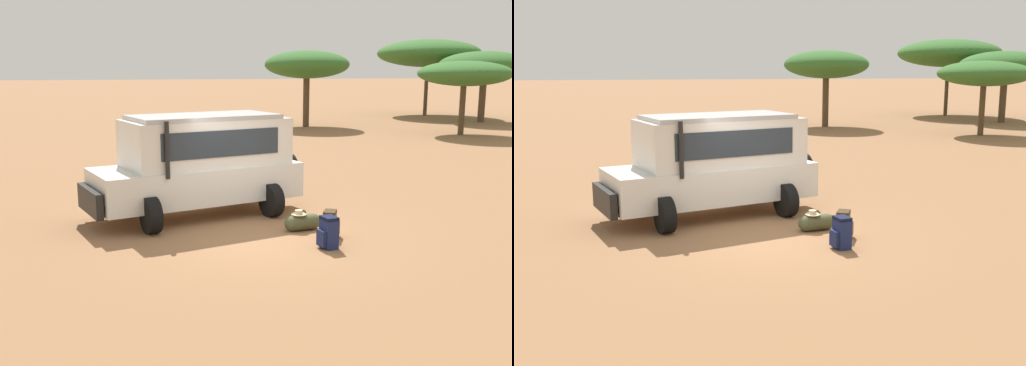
# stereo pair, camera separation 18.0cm
# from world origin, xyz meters

# --- Properties ---
(ground_plane) EXTENTS (320.00, 320.00, 0.00)m
(ground_plane) POSITION_xyz_m (0.00, 0.00, 0.00)
(ground_plane) COLOR #936642
(safari_vehicle) EXTENTS (5.47, 3.56, 2.44)m
(safari_vehicle) POSITION_xyz_m (-0.95, 2.23, 1.29)
(safari_vehicle) COLOR silver
(safari_vehicle) RESTS_ON ground_plane
(backpack_beside_front_wheel) EXTENTS (0.45, 0.46, 0.58)m
(backpack_beside_front_wheel) POSITION_xyz_m (1.42, -0.35, 0.28)
(backpack_beside_front_wheel) COLOR brown
(backpack_beside_front_wheel) RESTS_ON ground_plane
(backpack_cluster_center) EXTENTS (0.41, 0.40, 0.65)m
(backpack_cluster_center) POSITION_xyz_m (1.12, -1.06, 0.31)
(backpack_cluster_center) COLOR navy
(backpack_cluster_center) RESTS_ON ground_plane
(duffel_bag_low_black_case) EXTENTS (0.85, 0.43, 0.46)m
(duffel_bag_low_black_case) POSITION_xyz_m (1.03, 0.34, 0.18)
(duffel_bag_low_black_case) COLOR #4C5133
(duffel_bag_low_black_case) RESTS_ON ground_plane
(acacia_tree_far_left) EXTENTS (4.98, 5.40, 4.50)m
(acacia_tree_far_left) POSITION_xyz_m (8.32, 22.51, 3.66)
(acacia_tree_far_left) COLOR brown
(acacia_tree_far_left) RESTS_ON ground_plane
(acacia_tree_left_mid) EXTENTS (4.68, 5.13, 3.87)m
(acacia_tree_left_mid) POSITION_xyz_m (14.94, 16.39, 3.20)
(acacia_tree_left_mid) COLOR brown
(acacia_tree_left_mid) RESTS_ON ground_plane
(acacia_tree_centre_back) EXTENTS (7.17, 7.85, 5.50)m
(acacia_tree_centre_back) POSITION_xyz_m (19.51, 28.51, 4.50)
(acacia_tree_centre_back) COLOR brown
(acacia_tree_centre_back) RESTS_ON ground_plane
(acacia_tree_right_mid) EXTENTS (5.91, 5.40, 4.54)m
(acacia_tree_right_mid) POSITION_xyz_m (20.37, 22.76, 3.59)
(acacia_tree_right_mid) COLOR brown
(acacia_tree_right_mid) RESTS_ON ground_plane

